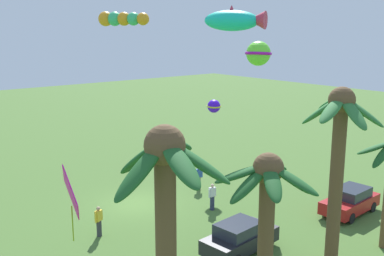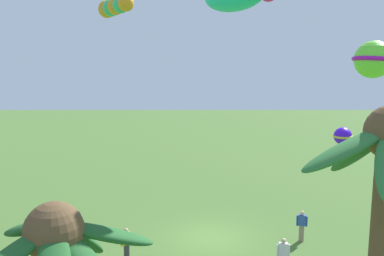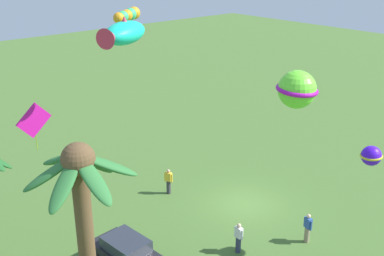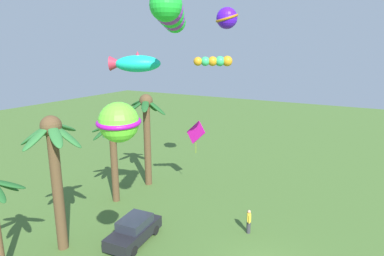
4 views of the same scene
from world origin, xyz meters
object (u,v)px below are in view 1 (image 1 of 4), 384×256
object	(u,v)px
parked_car_0	(350,201)
kite_diamond_3	(71,194)
palm_tree_1	(166,210)
spectator_2	(99,221)
palm_tree_0	(339,140)
kite_ball_0	(258,53)
kite_tube_6	(122,19)
kite_fish_4	(235,20)
spectator_0	(212,197)
kite_ball_5	(214,106)
parked_car_1	(240,237)
palm_tree_3	(267,208)
spectator_1	(199,177)

from	to	relation	value
parked_car_0	kite_diamond_3	bearing A→B (deg)	-1.21
palm_tree_1	spectator_2	distance (m)	11.82
palm_tree_0	kite_diamond_3	world-z (taller)	palm_tree_0
kite_ball_0	kite_tube_6	distance (m)	9.78
parked_car_0	palm_tree_1	bearing A→B (deg)	13.97
kite_fish_4	spectator_0	bearing A→B (deg)	-121.46
palm_tree_0	kite_tube_6	distance (m)	10.66
spectator_0	kite_ball_5	size ratio (longest dim) A/B	1.18
parked_car_0	spectator_0	world-z (taller)	spectator_0
kite_fish_4	parked_car_1	bearing A→B (deg)	107.71
kite_tube_6	palm_tree_3	bearing A→B (deg)	92.68
palm_tree_0	spectator_2	world-z (taller)	palm_tree_0
parked_car_1	spectator_1	xyz separation A→B (m)	(-4.12, -7.90, 0.06)
palm_tree_1	spectator_2	size ratio (longest dim) A/B	4.97
parked_car_1	kite_ball_0	bearing A→B (deg)	-142.47
palm_tree_3	parked_car_1	world-z (taller)	palm_tree_3
spectator_2	parked_car_0	bearing A→B (deg)	152.93
kite_diamond_3	kite_ball_5	distance (m)	17.36
palm_tree_0	kite_ball_0	distance (m)	8.66
palm_tree_1	palm_tree_3	world-z (taller)	palm_tree_1
spectator_0	kite_ball_0	bearing A→B (deg)	170.72
kite_ball_0	spectator_2	bearing A→B (deg)	-8.97
palm_tree_0	spectator_2	distance (m)	12.36
palm_tree_0	spectator_1	distance (m)	12.26
palm_tree_3	spectator_1	bearing A→B (deg)	-121.63
palm_tree_3	kite_tube_6	size ratio (longest dim) A/B	3.16
palm_tree_1	kite_ball_5	xyz separation A→B (m)	(-13.87, -13.51, -0.35)
palm_tree_1	kite_ball_5	size ratio (longest dim) A/B	5.87
palm_tree_3	kite_ball_5	xyz separation A→B (m)	(-10.02, -13.74, 0.51)
kite_tube_6	parked_car_1	bearing A→B (deg)	141.22
spectator_0	kite_fish_4	distance (m)	11.09
kite_diamond_3	kite_tube_6	distance (m)	8.05
parked_car_0	spectator_0	bearing A→B (deg)	-42.88
parked_car_0	kite_fish_4	size ratio (longest dim) A/B	1.38
palm_tree_1	spectator_0	size ratio (longest dim) A/B	4.97
kite_ball_0	kite_fish_4	xyz separation A→B (m)	(5.62, 3.76, 1.75)
parked_car_0	kite_tube_6	world-z (taller)	kite_tube_6
parked_car_0	kite_ball_5	world-z (taller)	kite_ball_5
kite_diamond_3	kite_ball_5	world-z (taller)	kite_diamond_3
palm_tree_0	palm_tree_3	xyz separation A→B (m)	(6.31, 1.55, -0.97)
palm_tree_0	kite_fish_4	xyz separation A→B (m)	(2.75, -3.71, 5.06)
spectator_0	kite_tube_6	xyz separation A→B (m)	(6.54, 1.42, 9.95)
palm_tree_1	kite_fish_4	world-z (taller)	kite_fish_4
kite_ball_0	kite_diamond_3	world-z (taller)	kite_ball_0
parked_car_1	kite_fish_4	bearing A→B (deg)	-72.29
spectator_2	spectator_1	bearing A→B (deg)	-165.76
spectator_1	spectator_2	size ratio (longest dim) A/B	1.00
kite_fish_4	kite_tube_6	size ratio (longest dim) A/B	1.40
palm_tree_3	kite_fish_4	world-z (taller)	kite_fish_4
palm_tree_3	parked_car_0	size ratio (longest dim) A/B	1.64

